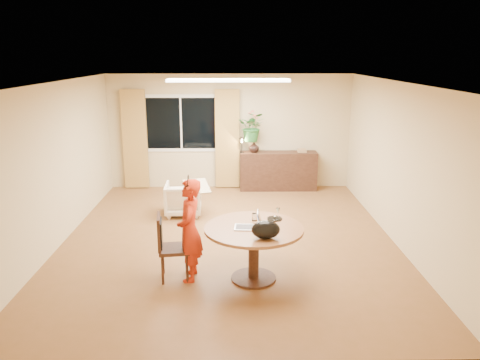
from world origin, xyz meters
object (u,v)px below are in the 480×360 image
at_px(sideboard, 278,171).
at_px(dining_table, 254,238).
at_px(dining_chair, 174,247).
at_px(armchair, 183,199).
at_px(child, 190,230).

bearing_deg(sideboard, dining_table, -99.60).
xyz_separation_m(dining_chair, sideboard, (1.84, 4.41, -0.03)).
bearing_deg(sideboard, armchair, -139.37).
height_order(dining_table, sideboard, sideboard).
distance_m(armchair, sideboard, 2.64).
bearing_deg(child, dining_table, 87.62).
bearing_deg(dining_table, child, 177.33).
bearing_deg(sideboard, dining_chair, -112.69).
distance_m(dining_chair, child, 0.33).
bearing_deg(dining_chair, child, -8.90).
bearing_deg(child, armchair, -171.77).
bearing_deg(dining_table, sideboard, 80.40).
relative_size(dining_table, child, 0.94).
relative_size(child, sideboard, 0.82).
height_order(dining_chair, sideboard, dining_chair).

